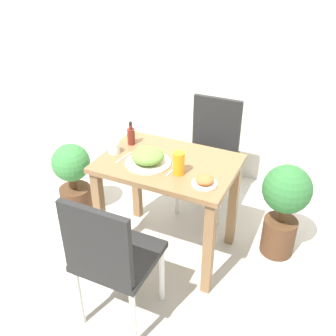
# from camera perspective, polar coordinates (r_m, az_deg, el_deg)

# --- Properties ---
(ground_plane) EXTENTS (16.00, 16.00, 0.00)m
(ground_plane) POSITION_cam_1_polar(r_m,az_deg,el_deg) (3.01, 0.00, -11.47)
(ground_plane) COLOR #B7B2A8
(wall_back) EXTENTS (8.00, 0.05, 2.60)m
(wall_back) POSITION_cam_1_polar(r_m,az_deg,el_deg) (3.46, 9.18, 18.52)
(wall_back) COLOR beige
(wall_back) RESTS_ON ground_plane
(dining_table) EXTENTS (0.89, 0.62, 0.75)m
(dining_table) POSITION_cam_1_polar(r_m,az_deg,el_deg) (2.64, 0.00, -1.78)
(dining_table) COLOR olive
(dining_table) RESTS_ON ground_plane
(chair_near) EXTENTS (0.42, 0.42, 0.92)m
(chair_near) POSITION_cam_1_polar(r_m,az_deg,el_deg) (2.20, -8.29, -12.54)
(chair_near) COLOR black
(chair_near) RESTS_ON ground_plane
(chair_far) EXTENTS (0.42, 0.42, 0.92)m
(chair_far) POSITION_cam_1_polar(r_m,az_deg,el_deg) (3.21, 6.22, 2.86)
(chair_far) COLOR black
(chair_far) RESTS_ON ground_plane
(food_plate) EXTENTS (0.30, 0.30, 0.10)m
(food_plate) POSITION_cam_1_polar(r_m,az_deg,el_deg) (2.52, -2.96, 1.56)
(food_plate) COLOR beige
(food_plate) RESTS_ON dining_table
(side_plate) EXTENTS (0.16, 0.16, 0.06)m
(side_plate) POSITION_cam_1_polar(r_m,az_deg,el_deg) (2.32, 5.32, -1.91)
(side_plate) COLOR beige
(side_plate) RESTS_ON dining_table
(drink_cup) EXTENTS (0.08, 0.08, 0.08)m
(drink_cup) POSITION_cam_1_polar(r_m,az_deg,el_deg) (2.67, -7.87, 2.94)
(drink_cup) COLOR white
(drink_cup) RESTS_ON dining_table
(juice_glass) EXTENTS (0.07, 0.07, 0.15)m
(juice_glass) POSITION_cam_1_polar(r_m,az_deg,el_deg) (2.39, 1.56, 0.70)
(juice_glass) COLOR orange
(juice_glass) RESTS_ON dining_table
(sauce_bottle) EXTENTS (0.05, 0.05, 0.17)m
(sauce_bottle) POSITION_cam_1_polar(r_m,az_deg,el_deg) (2.76, -5.38, 4.73)
(sauce_bottle) COLOR maroon
(sauce_bottle) RESTS_ON dining_table
(fork_utensil) EXTENTS (0.03, 0.17, 0.00)m
(fork_utensil) POSITION_cam_1_polar(r_m,az_deg,el_deg) (2.62, -6.42, 1.54)
(fork_utensil) COLOR silver
(fork_utensil) RESTS_ON dining_table
(spoon_utensil) EXTENTS (0.02, 0.17, 0.00)m
(spoon_utensil) POSITION_cam_1_polar(r_m,az_deg,el_deg) (2.47, 0.77, -0.18)
(spoon_utensil) COLOR silver
(spoon_utensil) RESTS_ON dining_table
(potted_plant_left) EXTENTS (0.30, 0.30, 0.63)m
(potted_plant_left) POSITION_cam_1_polar(r_m,az_deg,el_deg) (3.23, -13.63, -1.23)
(potted_plant_left) COLOR #51331E
(potted_plant_left) RESTS_ON ground_plane
(potted_plant_right) EXTENTS (0.33, 0.33, 0.72)m
(potted_plant_right) POSITION_cam_1_polar(r_m,az_deg,el_deg) (2.83, 16.52, -5.04)
(potted_plant_right) COLOR #51331E
(potted_plant_right) RESTS_ON ground_plane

